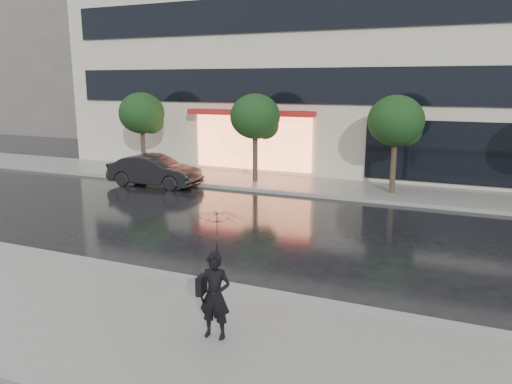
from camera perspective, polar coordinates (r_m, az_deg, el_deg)
The scene contains 11 objects.
ground at distance 12.50m, azimuth -5.92°, elevation -8.55°, with size 120.00×120.00×0.00m, color black.
sidewalk_near at distance 10.02m, azimuth -15.34°, elevation -14.11°, with size 60.00×4.50×0.12m, color slate.
sidewalk_far at distance 21.65m, azimuth 7.47°, elevation 0.60°, with size 60.00×3.50×0.12m, color slate.
curb_near at distance 11.68m, azimuth -8.36°, elevation -9.80°, with size 60.00×0.25×0.14m, color gray.
curb_far at distance 20.01m, azimuth 6.07°, elevation -0.31°, with size 60.00×0.25×0.14m, color gray.
bg_building_left at distance 49.50m, azimuth -20.15°, elevation 13.50°, with size 14.00×10.00×12.00m, color #59544F.
tree_far_west at distance 25.02m, azimuth -12.78°, elevation 8.61°, with size 2.20×2.20×3.99m.
tree_mid_west at distance 22.03m, azimuth 0.08°, elevation 8.43°, with size 2.20×2.20×3.99m.
tree_mid_east at distance 20.41m, azimuth 15.87°, elevation 7.64°, with size 2.20×2.20×3.99m.
parked_car at distance 22.24m, azimuth -11.53°, elevation 2.41°, with size 1.44×4.14×1.36m, color black.
pedestrian_with_umbrella at distance 8.45m, azimuth -4.59°, elevation -6.99°, with size 1.06×1.08×2.28m.
Camera 1 is at (5.80, -10.14, 4.47)m, focal length 35.00 mm.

